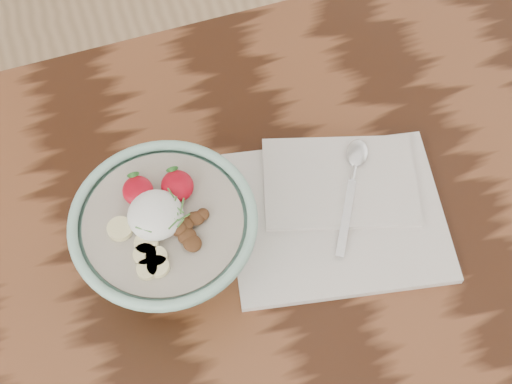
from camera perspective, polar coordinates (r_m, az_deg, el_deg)
table at (r=91.92cm, az=4.46°, el=-10.62°), size 160.00×90.00×75.00cm
breakfast_bowl at (r=79.05cm, az=-7.14°, el=-3.65°), size 20.07×20.07×13.57cm
napkin at (r=87.59cm, az=6.51°, el=-1.33°), size 29.21×25.47×1.59cm
spoon at (r=89.17cm, az=7.88°, el=1.86°), size 9.99×15.20×0.87cm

